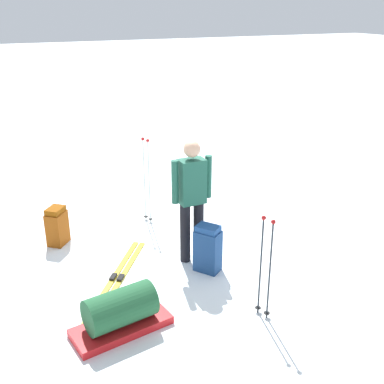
% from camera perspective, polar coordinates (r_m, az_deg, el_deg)
% --- Properties ---
extents(ground_plane, '(80.00, 80.00, 0.00)m').
position_cam_1_polar(ground_plane, '(7.23, 0.00, -5.15)').
color(ground_plane, white).
extents(skier_standing, '(0.23, 0.57, 1.70)m').
position_cam_1_polar(skier_standing, '(6.15, -0.01, -0.41)').
color(skier_standing, black).
rests_on(skier_standing, ground_plane).
extents(ski_pair_near, '(1.71, 1.28, 0.05)m').
position_cam_1_polar(ski_pair_near, '(6.19, -9.14, -10.39)').
color(ski_pair_near, gold).
rests_on(ski_pair_near, ground_plane).
extents(backpack_large_dark, '(0.40, 0.37, 0.65)m').
position_cam_1_polar(backpack_large_dark, '(6.16, 1.93, -6.94)').
color(backpack_large_dark, navy).
rests_on(backpack_large_dark, ground_plane).
extents(backpack_bright, '(0.38, 0.37, 0.58)m').
position_cam_1_polar(backpack_bright, '(7.11, -16.13, -4.04)').
color(backpack_bright, '#90430E').
rests_on(backpack_bright, ground_plane).
extents(ski_poles_planted_near, '(0.19, 0.11, 1.40)m').
position_cam_1_polar(ski_poles_planted_near, '(7.38, -5.56, 1.87)').
color(ski_poles_planted_near, '#ACB9B6').
rests_on(ski_poles_planted_near, ground_plane).
extents(ski_poles_planted_far, '(0.19, 0.11, 1.22)m').
position_cam_1_polar(ski_poles_planted_far, '(5.20, 8.96, -8.51)').
color(ski_poles_planted_far, '#1F242B').
rests_on(ski_poles_planted_far, ground_plane).
extents(gear_sled, '(0.62, 1.13, 0.49)m').
position_cam_1_polar(gear_sled, '(5.23, -8.70, -14.33)').
color(gear_sled, red).
rests_on(gear_sled, ground_plane).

